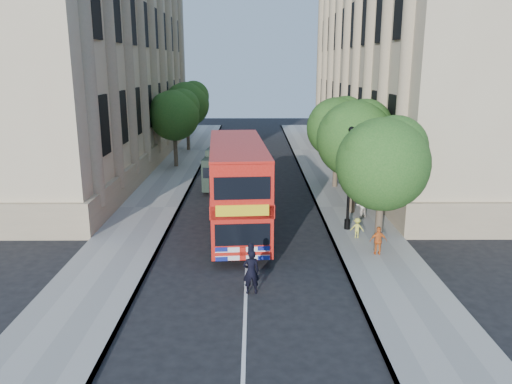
{
  "coord_description": "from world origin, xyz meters",
  "views": [
    {
      "loc": [
        0.29,
        -17.83,
        8.18
      ],
      "look_at": [
        0.41,
        5.01,
        2.3
      ],
      "focal_mm": 35.0,
      "sensor_mm": 36.0,
      "label": 1
    }
  ],
  "objects_px": {
    "lamp_post": "(349,183)",
    "double_decker_bus": "(237,185)",
    "police_constable": "(251,272)",
    "box_van": "(222,169)",
    "woman_pedestrian": "(361,205)"
  },
  "relations": [
    {
      "from": "box_van",
      "to": "police_constable",
      "type": "xyz_separation_m",
      "value": [
        2.0,
        -15.94,
        -0.49
      ]
    },
    {
      "from": "double_decker_bus",
      "to": "lamp_post",
      "type": "bearing_deg",
      "value": -2.21
    },
    {
      "from": "lamp_post",
      "to": "police_constable",
      "type": "height_order",
      "value": "lamp_post"
    },
    {
      "from": "lamp_post",
      "to": "woman_pedestrian",
      "type": "height_order",
      "value": "lamp_post"
    },
    {
      "from": "double_decker_bus",
      "to": "woman_pedestrian",
      "type": "distance_m",
      "value": 7.06
    },
    {
      "from": "box_van",
      "to": "woman_pedestrian",
      "type": "distance_m",
      "value": 10.58
    },
    {
      "from": "lamp_post",
      "to": "double_decker_bus",
      "type": "distance_m",
      "value": 5.5
    },
    {
      "from": "lamp_post",
      "to": "woman_pedestrian",
      "type": "distance_m",
      "value": 2.73
    },
    {
      "from": "lamp_post",
      "to": "box_van",
      "type": "distance_m",
      "value": 11.31
    },
    {
      "from": "police_constable",
      "to": "woman_pedestrian",
      "type": "xyz_separation_m",
      "value": [
        5.86,
        8.89,
        0.0
      ]
    },
    {
      "from": "double_decker_bus",
      "to": "police_constable",
      "type": "distance_m",
      "value": 7.03
    },
    {
      "from": "double_decker_bus",
      "to": "police_constable",
      "type": "bearing_deg",
      "value": -88.33
    },
    {
      "from": "box_van",
      "to": "lamp_post",
      "type": "bearing_deg",
      "value": -47.6
    },
    {
      "from": "lamp_post",
      "to": "double_decker_bus",
      "type": "height_order",
      "value": "lamp_post"
    },
    {
      "from": "double_decker_bus",
      "to": "box_van",
      "type": "xyz_separation_m",
      "value": [
        -1.31,
        9.13,
        -1.12
      ]
    }
  ]
}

